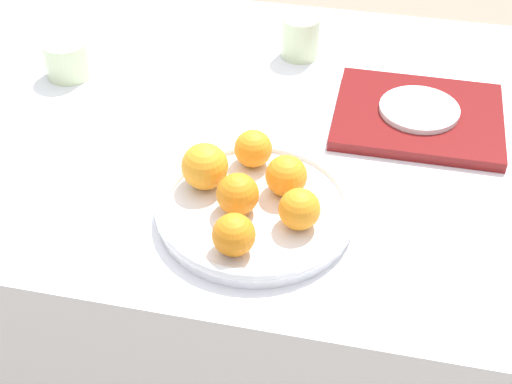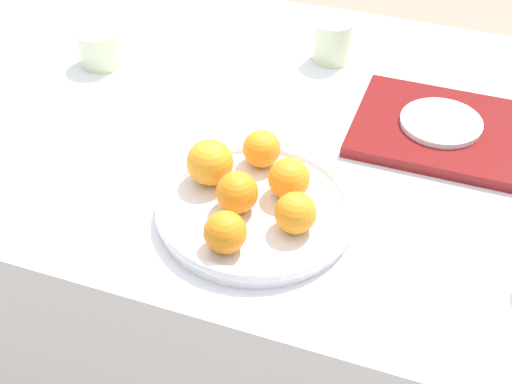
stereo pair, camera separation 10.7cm
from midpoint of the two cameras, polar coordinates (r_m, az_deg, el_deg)
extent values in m
plane|color=gray|center=(1.84, 0.97, -13.29)|extent=(12.00, 12.00, 0.00)
cube|color=white|center=(1.56, 1.13, -5.21)|extent=(1.44, 0.93, 0.75)
cylinder|color=silver|center=(1.09, 2.79, -1.67)|extent=(0.30, 0.30, 0.02)
torus|color=silver|center=(1.08, 2.81, -1.25)|extent=(0.31, 0.31, 0.02)
sphere|color=orange|center=(1.06, 1.35, -0.17)|extent=(0.06, 0.06, 0.06)
sphere|color=orange|center=(1.09, 5.46, 0.97)|extent=(0.06, 0.06, 0.06)
sphere|color=orange|center=(1.11, -0.97, 2.28)|extent=(0.07, 0.07, 0.07)
sphere|color=orange|center=(1.00, 0.57, -3.39)|extent=(0.06, 0.06, 0.06)
sphere|color=orange|center=(1.03, 6.14, -1.81)|extent=(0.06, 0.06, 0.06)
sphere|color=orange|center=(1.14, 3.13, 3.37)|extent=(0.06, 0.06, 0.06)
cube|color=maroon|center=(1.31, 16.77, 4.73)|extent=(0.30, 0.25, 0.02)
cylinder|color=white|center=(1.30, 16.89, 5.26)|extent=(0.14, 0.14, 0.01)
cylinder|color=beige|center=(1.47, 8.25, 11.82)|extent=(0.08, 0.08, 0.08)
cylinder|color=beige|center=(1.47, -10.25, 11.27)|extent=(0.09, 0.09, 0.07)
camera|label=1|loc=(0.05, -87.13, 2.47)|focal=50.00mm
camera|label=2|loc=(0.05, 92.87, -2.47)|focal=50.00mm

